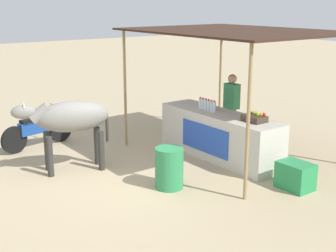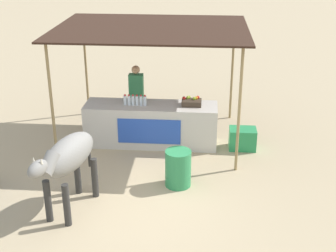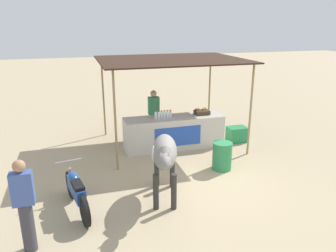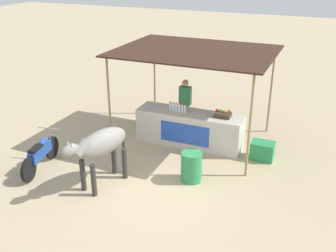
{
  "view_description": "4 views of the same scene",
  "coord_description": "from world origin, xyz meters",
  "px_view_note": "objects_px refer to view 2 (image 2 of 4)",
  "views": [
    {
      "loc": [
        6.96,
        -4.28,
        3.22
      ],
      "look_at": [
        -0.28,
        1.07,
        0.8
      ],
      "focal_mm": 50.0,
      "sensor_mm": 36.0,
      "label": 1
    },
    {
      "loc": [
        1.16,
        -7.61,
        4.67
      ],
      "look_at": [
        0.49,
        0.93,
        1.0
      ],
      "focal_mm": 50.0,
      "sensor_mm": 36.0,
      "label": 2
    },
    {
      "loc": [
        -2.84,
        -6.77,
        3.7
      ],
      "look_at": [
        -0.49,
        1.17,
        1.04
      ],
      "focal_mm": 35.0,
      "sensor_mm": 36.0,
      "label": 3
    },
    {
      "loc": [
        3.43,
        -7.38,
        4.98
      ],
      "look_at": [
        0.01,
        0.62,
        1.19
      ],
      "focal_mm": 42.0,
      "sensor_mm": 36.0,
      "label": 4
    }
  ],
  "objects_px": {
    "fruit_crate": "(192,102)",
    "cooler_box": "(242,139)",
    "cow": "(67,158)",
    "vendor_behind_counter": "(136,98)",
    "water_barrel": "(178,168)",
    "stall_counter": "(151,124)"
  },
  "relations": [
    {
      "from": "vendor_behind_counter",
      "to": "cow",
      "type": "height_order",
      "value": "vendor_behind_counter"
    },
    {
      "from": "cow",
      "to": "water_barrel",
      "type": "bearing_deg",
      "value": 28.78
    },
    {
      "from": "stall_counter",
      "to": "vendor_behind_counter",
      "type": "height_order",
      "value": "vendor_behind_counter"
    },
    {
      "from": "fruit_crate",
      "to": "cow",
      "type": "bearing_deg",
      "value": -124.73
    },
    {
      "from": "cooler_box",
      "to": "water_barrel",
      "type": "bearing_deg",
      "value": -127.76
    },
    {
      "from": "fruit_crate",
      "to": "cow",
      "type": "relative_size",
      "value": 0.24
    },
    {
      "from": "stall_counter",
      "to": "fruit_crate",
      "type": "height_order",
      "value": "fruit_crate"
    },
    {
      "from": "cooler_box",
      "to": "cow",
      "type": "relative_size",
      "value": 0.32
    },
    {
      "from": "vendor_behind_counter",
      "to": "cow",
      "type": "xyz_separation_m",
      "value": [
        -0.68,
        -3.62,
        0.18
      ]
    },
    {
      "from": "fruit_crate",
      "to": "cow",
      "type": "distance_m",
      "value": 3.56
    },
    {
      "from": "fruit_crate",
      "to": "water_barrel",
      "type": "relative_size",
      "value": 0.6
    },
    {
      "from": "stall_counter",
      "to": "fruit_crate",
      "type": "relative_size",
      "value": 6.82
    },
    {
      "from": "stall_counter",
      "to": "cow",
      "type": "relative_size",
      "value": 1.62
    },
    {
      "from": "fruit_crate",
      "to": "water_barrel",
      "type": "xyz_separation_m",
      "value": [
        -0.19,
        -1.92,
        -0.66
      ]
    },
    {
      "from": "vendor_behind_counter",
      "to": "cooler_box",
      "type": "relative_size",
      "value": 2.75
    },
    {
      "from": "stall_counter",
      "to": "cow",
      "type": "bearing_deg",
      "value": -111.23
    },
    {
      "from": "cow",
      "to": "stall_counter",
      "type": "bearing_deg",
      "value": 68.77
    },
    {
      "from": "cooler_box",
      "to": "stall_counter",
      "type": "bearing_deg",
      "value": 177.34
    },
    {
      "from": "stall_counter",
      "to": "fruit_crate",
      "type": "distance_m",
      "value": 1.07
    },
    {
      "from": "cooler_box",
      "to": "fruit_crate",
      "type": "bearing_deg",
      "value": 172.2
    },
    {
      "from": "water_barrel",
      "to": "cow",
      "type": "distance_m",
      "value": 2.21
    },
    {
      "from": "fruit_crate",
      "to": "cooler_box",
      "type": "xyz_separation_m",
      "value": [
        1.17,
        -0.16,
        -0.79
      ]
    }
  ]
}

